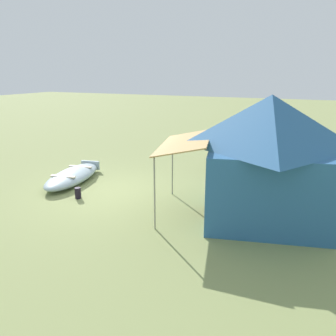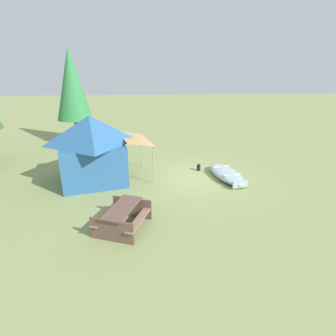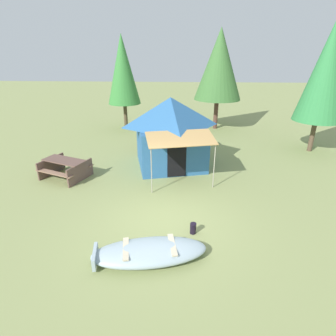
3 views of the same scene
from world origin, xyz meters
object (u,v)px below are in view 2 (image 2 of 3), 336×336
beached_rowboat (226,174)px  fuel_can (199,168)px  picnic_table (123,215)px  cooler_box (115,173)px  canvas_cabin_tent (92,148)px  pine_tree_back_left (72,85)px

beached_rowboat → fuel_can: 1.56m
beached_rowboat → picnic_table: (-3.92, 4.53, 0.25)m
beached_rowboat → cooler_box: size_ratio=5.05×
beached_rowboat → picnic_table: bearing=130.9°
canvas_cabin_tent → cooler_box: (0.40, -0.89, -1.37)m
pine_tree_back_left → fuel_can: bearing=-130.4°
cooler_box → pine_tree_back_left: size_ratio=0.10×
beached_rowboat → picnic_table: picnic_table is taller
beached_rowboat → canvas_cabin_tent: bearing=87.8°
fuel_can → canvas_cabin_tent: bearing=100.0°
fuel_can → cooler_box: bearing=96.6°
canvas_cabin_tent → fuel_can: (0.88, -4.98, -1.39)m
picnic_table → pine_tree_back_left: pine_tree_back_left is taller
fuel_can → pine_tree_back_left: pine_tree_back_left is taller
cooler_box → fuel_can: (0.48, -4.10, -0.02)m
picnic_table → fuel_can: 6.09m
beached_rowboat → canvas_cabin_tent: (0.23, 6.09, 1.33)m
canvas_cabin_tent → fuel_can: canvas_cabin_tent is taller
fuel_can → pine_tree_back_left: 10.21m
pine_tree_back_left → cooler_box: bearing=-154.5°
beached_rowboat → cooler_box: (0.63, 5.20, -0.03)m
canvas_cabin_tent → pine_tree_back_left: (7.05, 2.28, 2.27)m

